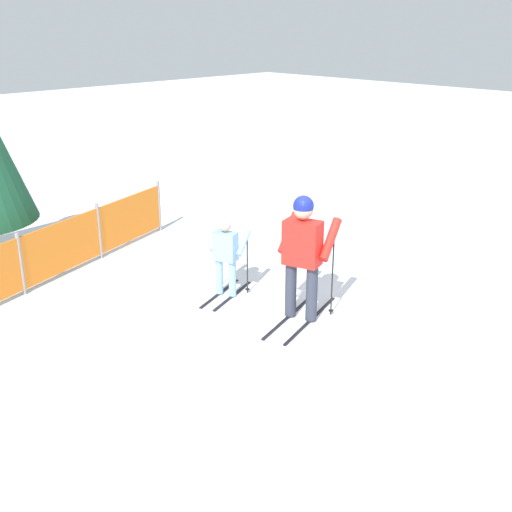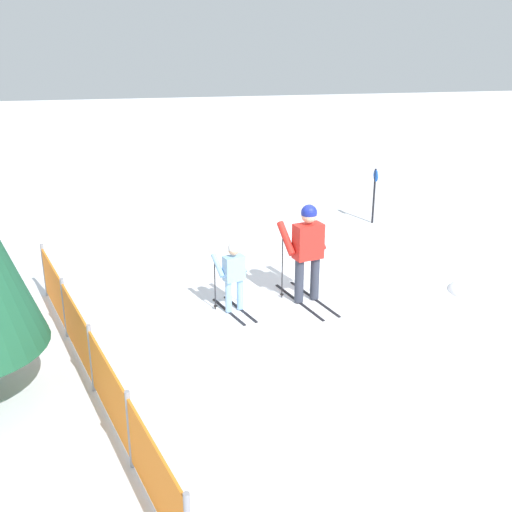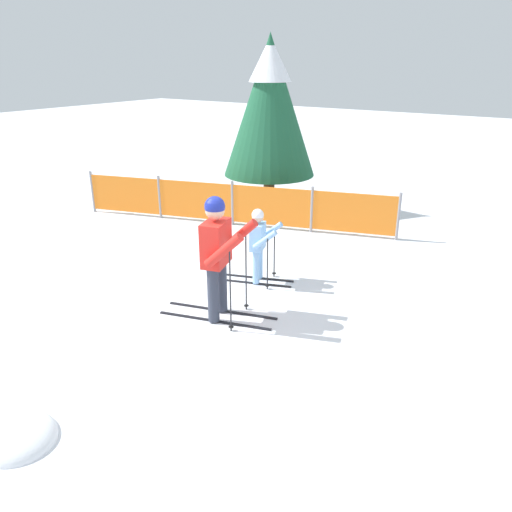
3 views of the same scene
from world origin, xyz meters
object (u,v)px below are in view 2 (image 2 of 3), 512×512
object	(u,v)px
skier_adult	(307,244)
safety_fence	(92,358)
skier_child	(233,271)
trail_marker	(375,190)

from	to	relation	value
skier_adult	safety_fence	size ratio (longest dim) A/B	0.26
skier_child	skier_adult	bearing A→B (deg)	-100.71
skier_adult	safety_fence	world-z (taller)	skier_adult
skier_adult	trail_marker	world-z (taller)	skier_adult
skier_adult	safety_fence	xyz separation A→B (m)	(-2.37, 3.53, -0.57)
skier_adult	trail_marker	distance (m)	4.96
safety_fence	trail_marker	bearing A→B (deg)	-43.74
safety_fence	skier_adult	bearing A→B (deg)	-56.16
skier_child	trail_marker	world-z (taller)	trail_marker
skier_child	trail_marker	xyz separation A→B (m)	(4.35, -4.03, 0.10)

